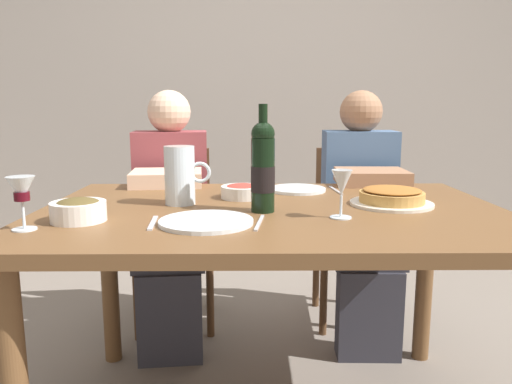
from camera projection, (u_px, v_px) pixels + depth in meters
back_wall at (260, 62)px, 3.56m from camera, size 8.00×0.10×2.80m
dining_table at (272, 235)px, 1.60m from camera, size 1.50×1.00×0.76m
wine_bottle at (263, 167)px, 1.51m from camera, size 0.07×0.07×0.33m
water_pitcher at (180, 179)px, 1.63m from camera, size 0.16×0.10×0.20m
baked_tart at (392, 197)px, 1.63m from camera, size 0.27×0.27×0.06m
salad_bowl at (243, 191)px, 1.75m from camera, size 0.16×0.16×0.05m
olive_bowl at (78, 209)px, 1.40m from camera, size 0.16×0.16×0.07m
wine_glass_left_diner at (21, 192)px, 1.29m from camera, size 0.07×0.07×0.14m
wine_glass_right_diner at (342, 185)px, 1.42m from camera, size 0.06×0.06×0.14m
dinner_plate_left_setting at (297, 189)px, 1.90m from camera, size 0.22×0.22×0.01m
dinner_plate_right_setting at (206, 222)px, 1.37m from camera, size 0.27×0.27×0.01m
fork_left_setting at (259, 190)px, 1.90m from camera, size 0.02×0.16×0.00m
knife_left_setting at (336, 190)px, 1.90m from camera, size 0.03×0.18×0.00m
knife_right_setting at (259, 223)px, 1.37m from camera, size 0.03×0.18×0.00m
spoon_right_setting at (153, 223)px, 1.37m from camera, size 0.03×0.16×0.00m
chair_left at (175, 224)px, 2.48m from camera, size 0.44×0.44×0.87m
diner_left at (170, 210)px, 2.23m from camera, size 0.37×0.53×1.16m
chair_right at (352, 222)px, 2.51m from camera, size 0.41×0.41×0.87m
diner_right at (362, 209)px, 2.26m from camera, size 0.35×0.51×1.16m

